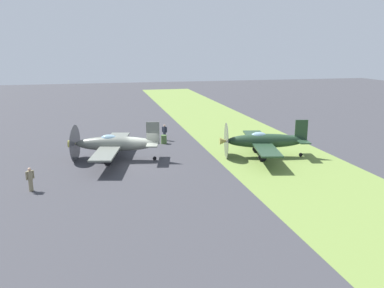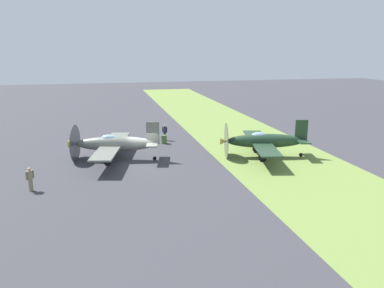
# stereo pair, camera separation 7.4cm
# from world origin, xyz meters

# --- Properties ---
(ground_plane) EXTENTS (160.00, 160.00, 0.00)m
(ground_plane) POSITION_xyz_m (0.00, 0.00, 0.00)
(ground_plane) COLOR #38383D
(grass_verge) EXTENTS (120.00, 11.00, 0.01)m
(grass_verge) POSITION_xyz_m (0.00, -12.04, 0.00)
(grass_verge) COLOR olive
(grass_verge) RESTS_ON ground
(airplane_lead) EXTENTS (10.32, 8.25, 3.66)m
(airplane_lead) POSITION_xyz_m (1.14, 2.43, 1.53)
(airplane_lead) COLOR slate
(airplane_lead) RESTS_ON ground
(airplane_wingman) EXTENTS (10.23, 8.17, 3.62)m
(airplane_wingman) POSITION_xyz_m (-0.83, -10.98, 1.52)
(airplane_wingman) COLOR #233D28
(airplane_wingman) RESTS_ON ground
(ground_crew_chief) EXTENTS (0.43, 0.52, 1.73)m
(ground_crew_chief) POSITION_xyz_m (7.86, -3.20, 0.91)
(ground_crew_chief) COLOR #2D3342
(ground_crew_chief) RESTS_ON ground
(ground_crew_mechanic) EXTENTS (0.42, 0.53, 1.73)m
(ground_crew_mechanic) POSITION_xyz_m (-5.46, 8.57, 0.91)
(ground_crew_mechanic) COLOR #847A5B
(ground_crew_mechanic) RESTS_ON ground
(fuel_drum) EXTENTS (0.60, 0.60, 0.90)m
(fuel_drum) POSITION_xyz_m (6.39, -2.87, 0.45)
(fuel_drum) COLOR #476633
(fuel_drum) RESTS_ON ground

